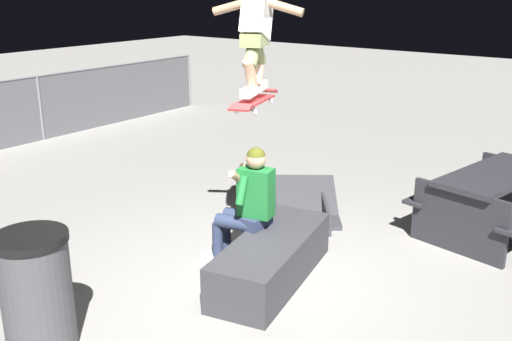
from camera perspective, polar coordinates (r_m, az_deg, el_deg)
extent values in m
plane|color=gray|center=(5.85, -0.08, -10.87)|extent=(40.00, 40.00, 0.00)
cube|color=#38383D|center=(5.81, 1.52, -8.62)|extent=(1.80, 0.97, 0.44)
cube|color=#2D3856|center=(5.96, 0.00, -4.95)|extent=(0.32, 0.20, 0.12)
cube|color=#1E7233|center=(5.84, 0.00, -2.15)|extent=(0.27, 0.37, 0.50)
sphere|color=tan|center=(5.73, 0.00, 1.14)|extent=(0.20, 0.20, 0.20)
sphere|color=#4E5219|center=(5.73, 0.00, 1.33)|extent=(0.19, 0.19, 0.19)
cylinder|color=#1E7233|center=(5.67, -1.40, -1.98)|extent=(0.20, 0.12, 0.29)
cylinder|color=tan|center=(5.75, -1.95, -0.65)|extent=(0.25, 0.12, 0.19)
cylinder|color=#1E7233|center=(6.01, 0.28, -0.80)|extent=(0.20, 0.12, 0.29)
cylinder|color=tan|center=(5.95, -0.92, 0.02)|extent=(0.25, 0.12, 0.19)
cylinder|color=#2D3856|center=(5.97, -2.11, -5.12)|extent=(0.22, 0.42, 0.14)
cylinder|color=#2D3856|center=(6.15, -3.76, -6.88)|extent=(0.11, 0.11, 0.40)
cube|color=white|center=(6.26, -4.13, -8.48)|extent=(0.15, 0.28, 0.08)
cylinder|color=#2D3856|center=(6.12, -1.35, -4.52)|extent=(0.22, 0.42, 0.14)
cylinder|color=#2D3856|center=(6.30, -2.98, -6.26)|extent=(0.11, 0.11, 0.40)
cube|color=white|center=(6.40, -3.35, -7.83)|extent=(0.15, 0.28, 0.08)
cube|color=#B72D2D|center=(5.65, -0.14, 6.85)|extent=(0.82, 0.47, 0.06)
cube|color=#B72D2D|center=(6.07, 1.09, 7.81)|extent=(0.18, 0.23, 0.06)
cube|color=#B72D2D|center=(5.23, -1.56, 6.16)|extent=(0.18, 0.23, 0.05)
cube|color=#99999E|center=(5.92, 0.65, 7.11)|extent=(0.11, 0.17, 0.03)
cylinder|color=white|center=(5.95, -0.19, 6.92)|extent=(0.06, 0.05, 0.05)
cylinder|color=white|center=(5.90, 1.49, 6.82)|extent=(0.06, 0.05, 0.05)
cube|color=#99999E|center=(5.39, -1.00, 6.04)|extent=(0.11, 0.17, 0.03)
cylinder|color=white|center=(5.43, -1.91, 5.84)|extent=(0.06, 0.05, 0.05)
cylinder|color=white|center=(5.37, -0.07, 5.73)|extent=(0.06, 0.05, 0.05)
cube|color=white|center=(5.80, 0.38, 8.24)|extent=(0.28, 0.18, 0.08)
cube|color=white|center=(5.46, -0.68, 7.63)|extent=(0.28, 0.18, 0.08)
cylinder|color=tan|center=(5.73, 0.23, 9.73)|extent=(0.26, 0.18, 0.31)
cylinder|color=olive|center=(5.63, 0.02, 11.65)|extent=(0.36, 0.24, 0.33)
cylinder|color=tan|center=(5.49, -0.52, 9.38)|extent=(0.26, 0.18, 0.31)
cylinder|color=olive|center=(5.53, -0.30, 11.53)|extent=(0.36, 0.24, 0.33)
cube|color=olive|center=(5.57, -0.14, 12.61)|extent=(0.35, 0.29, 0.12)
cube|color=white|center=(5.63, 0.10, 15.12)|extent=(0.50, 0.36, 0.52)
cylinder|color=tan|center=(5.71, -2.04, 15.75)|extent=(0.23, 0.45, 0.19)
cylinder|color=tan|center=(5.59, 2.41, 15.70)|extent=(0.23, 0.45, 0.19)
cube|color=#38383D|center=(7.50, 4.23, -3.96)|extent=(1.46, 1.43, 0.06)
cube|color=#38383D|center=(7.47, 4.24, -3.32)|extent=(1.43, 1.40, 0.45)
cube|color=#38383D|center=(7.67, 1.81, -2.77)|extent=(0.83, 0.62, 0.22)
cube|color=#38383D|center=(7.29, 6.80, -4.04)|extent=(0.83, 0.62, 0.22)
cube|color=#28282D|center=(7.22, 22.38, -0.37)|extent=(1.80, 1.01, 0.06)
cube|color=#28282D|center=(7.55, 18.39, -1.57)|extent=(1.71, 0.56, 0.04)
cube|color=#28282D|center=(6.69, 19.09, -4.70)|extent=(0.27, 1.09, 0.72)
cylinder|color=#47474C|center=(5.01, -20.53, -11.36)|extent=(0.55, 0.55, 0.93)
cylinder|color=black|center=(4.79, -21.17, -6.16)|extent=(0.58, 0.58, 0.06)
cylinder|color=slate|center=(11.55, -20.24, 5.69)|extent=(0.05, 0.05, 1.19)
cylinder|color=slate|center=(14.08, -6.50, 8.68)|extent=(0.05, 0.05, 1.19)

